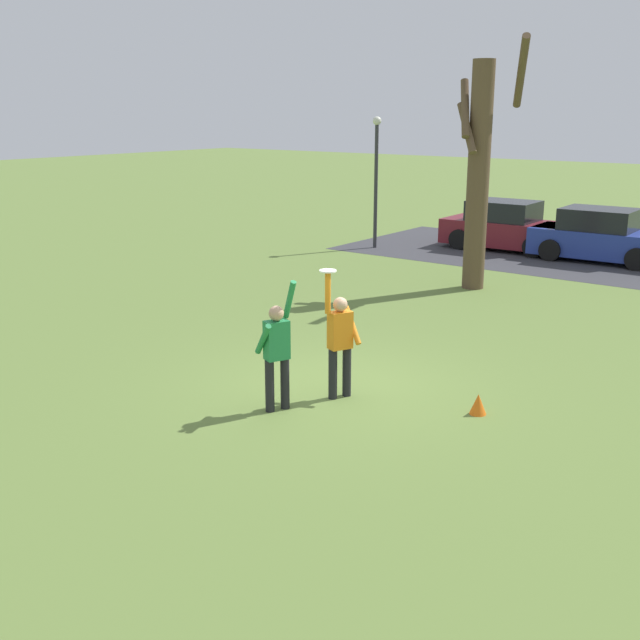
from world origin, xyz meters
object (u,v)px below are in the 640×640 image
object	(u,v)px
bare_tree_tall	(479,170)
lamppost_by_lot	(376,169)
person_catcher	(340,338)
parked_car_blue	(601,237)
person_defender	(277,349)
parked_car_maroon	(506,227)
field_cone_orange	(478,404)
frisbee_disc	(328,271)

from	to	relation	value
bare_tree_tall	lamppost_by_lot	size ratio (longest dim) A/B	1.45
person_catcher	parked_car_blue	size ratio (longest dim) A/B	0.50
person_catcher	lamppost_by_lot	size ratio (longest dim) A/B	0.49
lamppost_by_lot	person_catcher	bearing A→B (deg)	-59.03
person_defender	lamppost_by_lot	bearing A→B (deg)	50.89
lamppost_by_lot	person_defender	bearing A→B (deg)	-62.55
parked_car_maroon	parked_car_blue	distance (m)	3.16
bare_tree_tall	field_cone_orange	size ratio (longest dim) A/B	19.27
person_catcher	bare_tree_tall	world-z (taller)	bare_tree_tall
bare_tree_tall	parked_car_maroon	bearing A→B (deg)	106.74
frisbee_disc	field_cone_orange	distance (m)	3.05
person_catcher	parked_car_maroon	bearing A→B (deg)	-142.40
person_catcher	parked_car_blue	bearing A→B (deg)	-154.66
person_defender	lamppost_by_lot	world-z (taller)	lamppost_by_lot
parked_car_maroon	field_cone_orange	xyz separation A→B (m)	(5.73, -13.73, -0.57)
parked_car_maroon	bare_tree_tall	distance (m)	6.56
person_catcher	parked_car_blue	distance (m)	14.26
parked_car_maroon	parked_car_blue	size ratio (longest dim) A/B	1.00
frisbee_disc	person_defender	bearing A→B (deg)	-113.43
lamppost_by_lot	frisbee_disc	bearing A→B (deg)	-59.77
field_cone_orange	parked_car_maroon	bearing A→B (deg)	112.66
person_catcher	field_cone_orange	world-z (taller)	person_catcher
parked_car_maroon	lamppost_by_lot	xyz separation A→B (m)	(-3.61, -2.34, 1.86)
field_cone_orange	person_catcher	bearing A→B (deg)	-161.97
person_catcher	lamppost_by_lot	distance (m)	14.16
person_catcher	field_cone_orange	distance (m)	2.35
bare_tree_tall	field_cone_orange	xyz separation A→B (m)	(3.96, -7.84, -2.86)
bare_tree_tall	field_cone_orange	bearing A→B (deg)	-63.22
person_defender	bare_tree_tall	bearing A→B (deg)	31.91
parked_car_blue	lamppost_by_lot	bearing A→B (deg)	-163.41
parked_car_maroon	field_cone_orange	distance (m)	14.88
parked_car_blue	bare_tree_tall	xyz separation A→B (m)	(-1.39, -5.73, 2.30)
lamppost_by_lot	parked_car_maroon	bearing A→B (deg)	32.98
frisbee_disc	lamppost_by_lot	bearing A→B (deg)	120.23
frisbee_disc	lamppost_by_lot	xyz separation A→B (m)	(-7.15, 12.27, 0.49)
field_cone_orange	bare_tree_tall	bearing A→B (deg)	116.78
parked_car_blue	lamppost_by_lot	world-z (taller)	lamppost_by_lot
frisbee_disc	parked_car_maroon	xyz separation A→B (m)	(-3.55, 14.61, -1.37)
parked_car_blue	bare_tree_tall	size ratio (longest dim) A/B	0.67
person_defender	parked_car_blue	world-z (taller)	person_defender
person_defender	parked_car_blue	xyz separation A→B (m)	(-0.03, 15.27, -0.25)
field_cone_orange	person_defender	bearing A→B (deg)	-146.14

